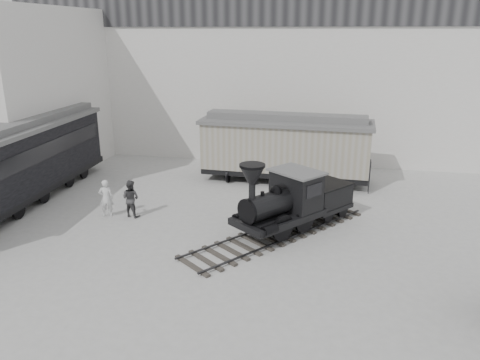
% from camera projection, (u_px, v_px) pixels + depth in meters
% --- Properties ---
extents(ground, '(90.00, 90.00, 0.00)m').
position_uv_depth(ground, '(235.00, 271.00, 15.89)').
color(ground, '#9E9E9B').
extents(north_wall, '(34.00, 2.51, 11.00)m').
position_uv_depth(north_wall, '(286.00, 69.00, 28.17)').
color(north_wall, silver).
rests_on(north_wall, ground).
extents(west_pavilion, '(7.00, 12.11, 9.00)m').
position_uv_depth(west_pavilion, '(21.00, 91.00, 26.52)').
color(west_pavilion, silver).
rests_on(west_pavilion, ground).
extents(locomotive, '(6.96, 8.09, 3.11)m').
position_uv_depth(locomotive, '(290.00, 204.00, 18.81)').
color(locomotive, '#2E2925').
rests_on(locomotive, ground).
extents(boxcar, '(9.11, 3.19, 3.68)m').
position_uv_depth(boxcar, '(285.00, 146.00, 24.83)').
color(boxcar, black).
rests_on(boxcar, ground).
extents(passenger_coach, '(3.38, 13.73, 3.65)m').
position_uv_depth(passenger_coach, '(12.00, 164.00, 21.28)').
color(passenger_coach, black).
rests_on(passenger_coach, ground).
extents(visitor_a, '(0.71, 0.58, 1.68)m').
position_uv_depth(visitor_a, '(106.00, 198.00, 20.35)').
color(visitor_a, silver).
rests_on(visitor_a, ground).
extents(visitor_b, '(0.91, 0.77, 1.65)m').
position_uv_depth(visitor_b, '(131.00, 198.00, 20.36)').
color(visitor_b, '#3B3A3C').
rests_on(visitor_b, ground).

